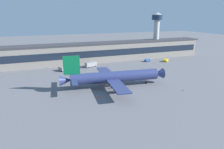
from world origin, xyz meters
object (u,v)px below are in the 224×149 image
object	(u,v)px
airliner	(113,77)
crew_van	(62,69)
traffic_cone_0	(183,90)
pushback_tractor	(166,60)
control_tower	(157,30)
fuel_truck	(91,64)
traffic_cone_1	(97,97)
follow_me_car	(147,60)

from	to	relation	value
airliner	crew_van	distance (m)	43.84
traffic_cone_0	pushback_tractor	bearing A→B (deg)	61.23
control_tower	fuel_truck	distance (m)	69.10
control_tower	pushback_tractor	bearing A→B (deg)	-104.28
fuel_truck	traffic_cone_0	size ratio (longest dim) A/B	12.98
airliner	pushback_tractor	bearing A→B (deg)	33.19
fuel_truck	traffic_cone_0	world-z (taller)	fuel_truck
crew_van	traffic_cone_1	world-z (taller)	crew_van
traffic_cone_0	traffic_cone_1	xyz separation A→B (m)	(-40.08, 6.78, 0.01)
airliner	follow_me_car	world-z (taller)	airliner
airliner	control_tower	world-z (taller)	control_tower
follow_me_car	traffic_cone_0	bearing A→B (deg)	-106.35
airliner	follow_me_car	size ratio (longest dim) A/B	11.08
traffic_cone_1	crew_van	bearing A→B (deg)	97.34
control_tower	traffic_cone_1	size ratio (longest dim) A/B	51.39
fuel_truck	crew_van	bearing A→B (deg)	-168.90
airliner	traffic_cone_0	world-z (taller)	airliner
crew_van	traffic_cone_0	xyz separation A→B (m)	(46.57, -57.17, -1.12)
crew_van	pushback_tractor	bearing A→B (deg)	-0.83
airliner	crew_van	world-z (taller)	airliner
control_tower	crew_van	xyz separation A→B (m)	(-83.29, -22.23, -20.88)
airliner	follow_me_car	bearing A→B (deg)	43.63
crew_van	fuel_truck	distance (m)	20.27
fuel_truck	follow_me_car	xyz separation A→B (m)	(44.74, 0.46, -0.79)
control_tower	fuel_truck	bearing A→B (deg)	-163.87
pushback_tractor	traffic_cone_0	size ratio (longest dim) A/B	7.93
fuel_truck	pushback_tractor	bearing A→B (deg)	-4.99
airliner	crew_van	bearing A→B (deg)	115.08
airliner	traffic_cone_1	world-z (taller)	airliner
crew_van	follow_me_car	xyz separation A→B (m)	(64.62, 4.36, -0.37)
crew_van	pushback_tractor	distance (m)	77.35
crew_van	follow_me_car	distance (m)	64.77
control_tower	crew_van	size ratio (longest dim) A/B	6.43
crew_van	fuel_truck	xyz separation A→B (m)	(19.88, 3.90, 0.42)
fuel_truck	pushback_tractor	xyz separation A→B (m)	(57.46, -5.02, -0.83)
crew_van	fuel_truck	world-z (taller)	fuel_truck
control_tower	follow_me_car	bearing A→B (deg)	-136.24
airliner	pushback_tractor	size ratio (longest dim) A/B	9.67
airliner	traffic_cone_1	distance (m)	16.79
crew_van	traffic_cone_1	distance (m)	50.82
control_tower	follow_me_car	xyz separation A→B (m)	(-18.67, -17.88, -21.25)
traffic_cone_1	pushback_tractor	bearing A→B (deg)	34.81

